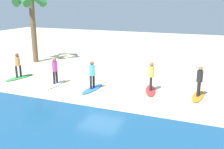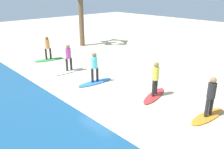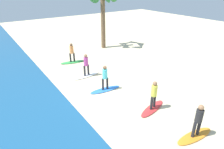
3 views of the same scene
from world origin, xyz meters
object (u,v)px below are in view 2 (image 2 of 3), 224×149
surfer_orange (211,94)px  surfboard_red (154,96)px  surfboard_orange (208,116)px  surfer_white (68,56)px  surfer_red (156,76)px  surfboard_green (49,60)px  surfer_green (48,46)px  surfboard_blue (95,82)px  surfer_blue (95,65)px  surfboard_white (69,71)px

surfer_orange → surfboard_red: 2.82m
surfboard_orange → surfboard_red: bearing=-84.2°
surfer_white → surfer_red: bearing=-170.4°
surfboard_red → surfer_white: bearing=-94.5°
surfboard_green → surfer_green: surfer_green is taller
surfboard_red → surfboard_blue: 3.41m
surfer_red → surfboard_blue: (3.26, 1.00, -0.99)m
surfer_blue → surfer_white: size_ratio=1.00×
surfboard_blue → surfboard_green: same height
surfer_green → surfboard_red: bearing=-175.5°
surfer_blue → surfboard_blue: bearing=0.0°
surfer_red → surfboard_blue: surfer_red is taller
surfboard_orange → surfboard_blue: 5.99m
surfer_orange → surfer_green: same height
surfboard_red → surfboard_orange: bearing=76.5°
surfboard_orange → surfer_green: 11.65m
surfer_orange → surfer_blue: size_ratio=1.00×
surfboard_blue → surfboard_green: 5.69m
surfer_orange → surfboard_white: 8.58m
surfboard_red → surfboard_white: 5.91m
surfer_orange → surfer_white: bearing=6.8°
surfer_blue → surfboard_green: 5.78m
surfer_orange → surfboard_red: surfer_orange is taller
surfboard_blue → surfboard_green: size_ratio=1.00×
surfer_white → surfboard_green: (3.12, -0.28, -0.99)m
surfboard_blue → surfer_white: size_ratio=1.28×
surfer_red → surfboard_white: surfer_red is taller
surfer_blue → surfer_green: size_ratio=1.00×
surfer_orange → surfboard_green: surfer_orange is taller
surfboard_green → surfer_green: bearing=0.0°
surfboard_blue → surfer_green: 5.78m
surfboard_blue → surfboard_white: same height
surfboard_red → surfer_blue: size_ratio=1.28×
surfer_blue → surfer_white: bearing=-0.4°
surfboard_orange → surfboard_white: bearing=-77.9°
surfboard_red → surfer_green: (8.94, 0.71, 0.99)m
surfboard_blue → surfer_red: bearing=113.1°
surfer_red → surfboard_green: bearing=4.5°
surfer_orange → surfboard_green: 11.65m
surfboard_green → surfer_green: 0.99m
surfboard_white → surfboard_orange: bearing=92.4°
surfer_red → surfer_green: (8.94, 0.71, 0.00)m
surfboard_white → surfer_blue: bearing=85.2°
surfboard_orange → surfer_red: surfer_red is taller
surfboard_red → surfboard_green: (8.94, 0.71, 0.00)m
surfboard_orange → surfboard_blue: same height
surfboard_orange → surfboard_white: 8.52m
surfer_orange → surfer_blue: same height
surfboard_red → surfboard_blue: size_ratio=1.00×
surfboard_red → surfer_blue: 3.55m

